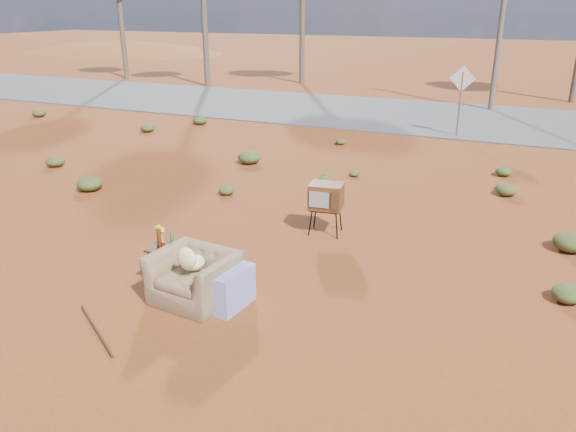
% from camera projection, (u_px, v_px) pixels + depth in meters
% --- Properties ---
extents(ground, '(140.00, 140.00, 0.00)m').
position_uv_depth(ground, '(224.00, 295.00, 8.07)').
color(ground, brown).
rests_on(ground, ground).
extents(highway, '(140.00, 7.00, 0.04)m').
position_uv_depth(highway, '(427.00, 116.00, 20.88)').
color(highway, '#565659').
rests_on(highway, ground).
extents(dirt_mound, '(26.00, 18.00, 2.00)m').
position_uv_depth(dirt_mound, '(121.00, 53.00, 48.56)').
color(dirt_mound, brown).
rests_on(dirt_mound, ground).
extents(armchair, '(1.35, 0.83, 0.95)m').
position_uv_depth(armchair, '(200.00, 272.00, 7.75)').
color(armchair, olive).
rests_on(armchair, ground).
extents(tv_unit, '(0.65, 0.55, 0.94)m').
position_uv_depth(tv_unit, '(326.00, 197.00, 10.00)').
color(tv_unit, black).
rests_on(tv_unit, ground).
extents(side_table, '(0.46, 0.46, 0.87)m').
position_uv_depth(side_table, '(163.00, 244.00, 8.18)').
color(side_table, '#3C2416').
rests_on(side_table, ground).
extents(rusty_bar, '(1.19, 0.79, 0.04)m').
position_uv_depth(rusty_bar, '(96.00, 330.00, 7.16)').
color(rusty_bar, '#472112').
rests_on(rusty_bar, ground).
extents(road_sign, '(0.78, 0.06, 2.19)m').
position_uv_depth(road_sign, '(461.00, 89.00, 17.22)').
color(road_sign, brown).
rests_on(road_sign, ground).
extents(scrub_patch, '(17.49, 8.07, 0.33)m').
position_uv_depth(scrub_patch, '(293.00, 191.00, 12.10)').
color(scrub_patch, '#495927').
rests_on(scrub_patch, ground).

